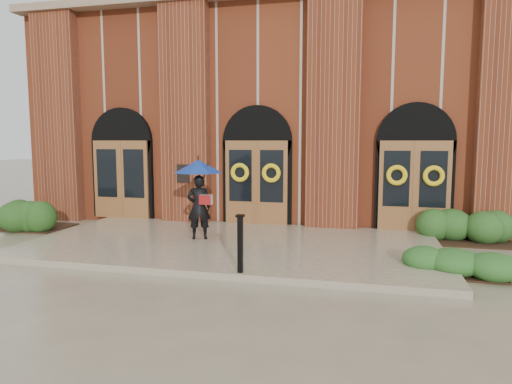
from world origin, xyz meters
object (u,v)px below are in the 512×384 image
(hedge_wall_left, at_px, (11,213))
(man_with_umbrella, at_px, (199,184))
(hedge_wall_right, at_px, (498,228))
(metal_post, at_px, (240,242))

(hedge_wall_left, bearing_deg, man_with_umbrella, -8.13)
(man_with_umbrella, height_order, hedge_wall_right, man_with_umbrella)
(metal_post, distance_m, hedge_wall_right, 7.24)
(hedge_wall_left, xyz_separation_m, hedge_wall_right, (14.01, 0.99, -0.03))
(man_with_umbrella, relative_size, metal_post, 1.82)
(metal_post, xyz_separation_m, hedge_wall_right, (5.62, 4.55, -0.34))
(man_with_umbrella, height_order, metal_post, man_with_umbrella)
(hedge_wall_right, bearing_deg, hedge_wall_left, -175.97)
(hedge_wall_left, distance_m, hedge_wall_right, 14.04)
(man_with_umbrella, bearing_deg, metal_post, 106.31)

